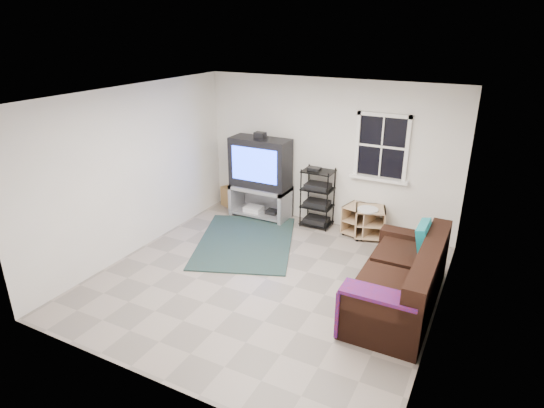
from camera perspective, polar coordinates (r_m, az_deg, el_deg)
The scene contains 8 objects.
room at distance 7.73m, azimuth 13.55°, elevation 6.48°, with size 4.60×4.62×4.60m.
tv_unit at distance 8.39m, azimuth -1.43°, elevation 4.11°, with size 1.11×0.55×1.63m.
av_rack at distance 8.16m, azimuth 5.69°, elevation 0.34°, with size 0.54×0.39×1.08m.
side_table_left at distance 8.01m, azimuth 10.93°, elevation -1.84°, with size 0.53×0.53×0.53m.
side_table_right at distance 7.92m, azimuth 12.13°, elevation -1.95°, with size 0.61×0.61×0.56m.
sofa at distance 6.13m, azimuth 15.92°, elevation -9.46°, with size 0.94×2.11×0.97m.
shag_rug at distance 7.68m, azimuth -3.35°, elevation -4.74°, with size 1.53×2.10×0.02m, color #2E2114.
paper_bag at distance 9.16m, azimuth -5.55°, elevation 0.94°, with size 0.27×0.18×0.39m, color #A27748.
Camera 1 is at (2.68, -5.01, 3.42)m, focal length 30.00 mm.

